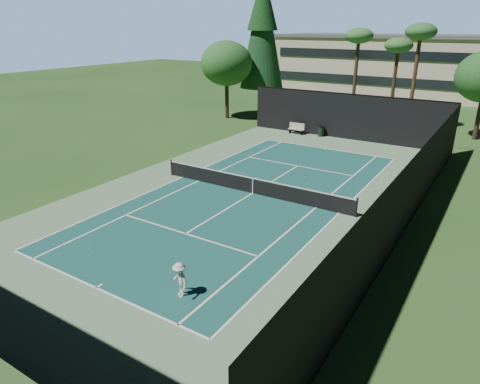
# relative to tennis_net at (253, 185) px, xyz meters

# --- Properties ---
(ground) EXTENTS (160.00, 160.00, 0.00)m
(ground) POSITION_rel_tennis_net_xyz_m (0.00, 0.00, -0.56)
(ground) COLOR #264E1D
(ground) RESTS_ON ground
(apron_slab) EXTENTS (18.00, 32.00, 0.01)m
(apron_slab) POSITION_rel_tennis_net_xyz_m (0.00, 0.00, -0.55)
(apron_slab) COLOR #62875E
(apron_slab) RESTS_ON ground
(court_surface) EXTENTS (10.97, 23.77, 0.01)m
(court_surface) POSITION_rel_tennis_net_xyz_m (0.00, 0.00, -0.55)
(court_surface) COLOR #19504B
(court_surface) RESTS_ON ground
(court_lines) EXTENTS (11.07, 23.87, 0.01)m
(court_lines) POSITION_rel_tennis_net_xyz_m (0.00, 0.00, -0.54)
(court_lines) COLOR white
(court_lines) RESTS_ON ground
(tennis_net) EXTENTS (12.90, 0.10, 1.10)m
(tennis_net) POSITION_rel_tennis_net_xyz_m (0.00, 0.00, 0.00)
(tennis_net) COLOR black
(tennis_net) RESTS_ON ground
(fence) EXTENTS (18.04, 32.05, 4.03)m
(fence) POSITION_rel_tennis_net_xyz_m (0.00, 0.06, 1.45)
(fence) COLOR black
(fence) RESTS_ON ground
(player) EXTENTS (1.05, 0.85, 1.41)m
(player) POSITION_rel_tennis_net_xyz_m (3.10, -10.50, 0.15)
(player) COLOR silver
(player) RESTS_ON ground
(tennis_ball_a) EXTENTS (0.08, 0.08, 0.08)m
(tennis_ball_a) POSITION_rel_tennis_net_xyz_m (-2.72, -9.92, -0.52)
(tennis_ball_a) COLOR yellow
(tennis_ball_a) RESTS_ON ground
(tennis_ball_b) EXTENTS (0.08, 0.08, 0.08)m
(tennis_ball_b) POSITION_rel_tennis_net_xyz_m (-2.48, 2.90, -0.52)
(tennis_ball_b) COLOR #CBE233
(tennis_ball_b) RESTS_ON ground
(tennis_ball_c) EXTENTS (0.07, 0.07, 0.07)m
(tennis_ball_c) POSITION_rel_tennis_net_xyz_m (1.49, 4.32, -0.52)
(tennis_ball_c) COLOR #C0D12F
(tennis_ball_c) RESTS_ON ground
(tennis_ball_d) EXTENTS (0.07, 0.07, 0.07)m
(tennis_ball_d) POSITION_rel_tennis_net_xyz_m (-4.00, 3.27, -0.52)
(tennis_ball_d) COLOR yellow
(tennis_ball_d) RESTS_ON ground
(park_bench) EXTENTS (1.50, 0.45, 1.02)m
(park_bench) POSITION_rel_tennis_net_xyz_m (-4.37, 15.35, -0.01)
(park_bench) COLOR beige
(park_bench) RESTS_ON ground
(trash_bin) EXTENTS (0.56, 0.56, 0.95)m
(trash_bin) POSITION_rel_tennis_net_xyz_m (-2.02, 15.64, -0.08)
(trash_bin) COLOR black
(trash_bin) RESTS_ON ground
(pine_tree) EXTENTS (4.80, 4.80, 15.00)m
(pine_tree) POSITION_rel_tennis_net_xyz_m (-12.00, 22.00, 9.00)
(pine_tree) COLOR #4F3622
(pine_tree) RESTS_ON ground
(palm_a) EXTENTS (2.80, 2.80, 9.32)m
(palm_a) POSITION_rel_tennis_net_xyz_m (-2.00, 24.00, 7.63)
(palm_a) COLOR #45301D
(palm_a) RESTS_ON ground
(palm_b) EXTENTS (2.80, 2.80, 8.42)m
(palm_b) POSITION_rel_tennis_net_xyz_m (1.50, 26.00, 6.80)
(palm_b) COLOR #40291B
(palm_b) RESTS_ON ground
(palm_c) EXTENTS (2.80, 2.80, 9.77)m
(palm_c) POSITION_rel_tennis_net_xyz_m (4.00, 23.00, 8.05)
(palm_c) COLOR #4F3422
(palm_c) RESTS_ON ground
(decid_tree_c) EXTENTS (5.44, 5.44, 8.09)m
(decid_tree_c) POSITION_rel_tennis_net_xyz_m (-14.00, 18.00, 5.21)
(decid_tree_c) COLOR #42281C
(decid_tree_c) RESTS_ON ground
(campus_building) EXTENTS (40.50, 12.50, 8.30)m
(campus_building) POSITION_rel_tennis_net_xyz_m (0.00, 45.98, 3.65)
(campus_building) COLOR beige
(campus_building) RESTS_ON ground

